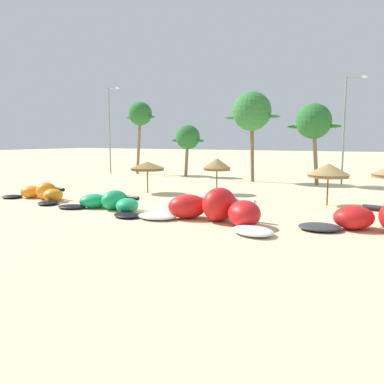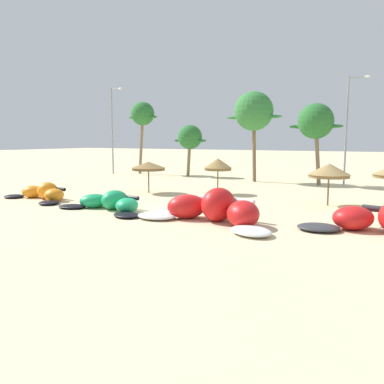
% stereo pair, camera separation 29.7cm
% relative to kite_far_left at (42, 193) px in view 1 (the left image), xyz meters
% --- Properties ---
extents(ground_plane, '(260.00, 260.00, 0.00)m').
position_rel_kite_far_left_xyz_m(ground_plane, '(10.65, 0.14, -0.47)').
color(ground_plane, beige).
extents(kite_far_left, '(6.47, 3.57, 1.22)m').
position_rel_kite_far_left_xyz_m(kite_far_left, '(0.00, 0.00, 0.00)').
color(kite_far_left, black).
rests_on(kite_far_left, ground).
extents(kite_left, '(6.89, 3.64, 1.18)m').
position_rel_kite_far_left_xyz_m(kite_left, '(7.10, -1.03, -0.02)').
color(kite_left, black).
rests_on(kite_left, ground).
extents(kite_left_of_center, '(8.32, 4.52, 1.78)m').
position_rel_kite_far_left_xyz_m(kite_left_of_center, '(14.24, -1.27, 0.21)').
color(kite_left_of_center, white).
rests_on(kite_left_of_center, ground).
extents(beach_umbrella_near_van, '(2.77, 2.77, 2.52)m').
position_rel_kite_far_left_xyz_m(beach_umbrella_near_van, '(4.56, 6.66, 1.70)').
color(beach_umbrella_near_van, brown).
rests_on(beach_umbrella_near_van, ground).
extents(beach_umbrella_middle, '(2.21, 2.21, 2.82)m').
position_rel_kite_far_left_xyz_m(beach_umbrella_middle, '(9.71, 8.82, 1.87)').
color(beach_umbrella_middle, brown).
rests_on(beach_umbrella_middle, ground).
extents(beach_umbrella_near_palms, '(2.72, 2.72, 2.76)m').
position_rel_kite_far_left_xyz_m(beach_umbrella_near_palms, '(18.44, 7.17, 1.83)').
color(beach_umbrella_near_palms, brown).
rests_on(beach_umbrella_near_palms, ground).
extents(palm_leftmost, '(4.34, 2.90, 8.88)m').
position_rel_kite_far_left_xyz_m(palm_leftmost, '(-6.47, 21.23, 6.81)').
color(palm_leftmost, '#7F6647').
rests_on(palm_leftmost, ground).
extents(palm_left, '(4.20, 2.80, 5.97)m').
position_rel_kite_far_left_xyz_m(palm_left, '(0.40, 20.92, 4.02)').
color(palm_left, '#7F6647').
rests_on(palm_left, ground).
extents(palm_left_of_gap, '(5.89, 3.93, 9.07)m').
position_rel_kite_far_left_xyz_m(palm_left_of_gap, '(8.83, 18.98, 6.57)').
color(palm_left_of_gap, brown).
rests_on(palm_left_of_gap, ground).
extents(palm_center_left, '(4.97, 3.31, 7.64)m').
position_rel_kite_far_left_xyz_m(palm_center_left, '(14.99, 18.90, 5.44)').
color(palm_center_left, '#7F6647').
rests_on(palm_center_left, ground).
extents(lamppost_west, '(1.80, 0.24, 10.56)m').
position_rel_kite_far_left_xyz_m(lamppost_west, '(-9.77, 19.48, 5.36)').
color(lamppost_west, gray).
rests_on(lamppost_west, ground).
extents(lamppost_west_center, '(1.96, 0.24, 10.14)m').
position_rel_kite_far_left_xyz_m(lamppost_west_center, '(17.58, 20.84, 5.17)').
color(lamppost_west_center, gray).
rests_on(lamppost_west_center, ground).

